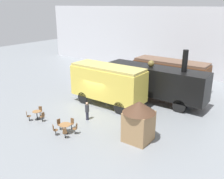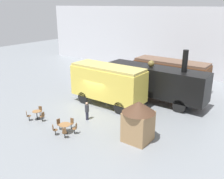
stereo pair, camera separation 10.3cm
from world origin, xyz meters
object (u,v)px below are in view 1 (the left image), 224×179
object	(u,v)px
cafe_table_mid	(65,126)
visitor_person	(87,110)
cafe_table_near	(37,114)
ticket_kiosk	(139,119)
steam_locomotive	(155,81)
passenger_coach_vintage	(108,82)
passenger_coach_wooden	(170,73)
cafe_chair_0	(42,116)

from	to	relation	value
cafe_table_mid	visitor_person	world-z (taller)	visitor_person
cafe_table_near	ticket_kiosk	size ratio (longest dim) A/B	0.25
steam_locomotive	cafe_table_near	world-z (taller)	steam_locomotive
steam_locomotive	passenger_coach_vintage	distance (m)	4.70
cafe_table_near	passenger_coach_vintage	bearing A→B (deg)	65.17
cafe_table_near	visitor_person	bearing A→B (deg)	35.31
passenger_coach_wooden	steam_locomotive	world-z (taller)	steam_locomotive
steam_locomotive	visitor_person	world-z (taller)	steam_locomotive
passenger_coach_vintage	ticket_kiosk	distance (m)	7.13
cafe_chair_0	passenger_coach_wooden	bearing A→B (deg)	-110.79
passenger_coach_vintage	cafe_chair_0	distance (m)	6.79
cafe_table_mid	steam_locomotive	bearing A→B (deg)	75.95
steam_locomotive	cafe_chair_0	size ratio (longest dim) A/B	11.70
passenger_coach_wooden	steam_locomotive	bearing A→B (deg)	-87.71
steam_locomotive	passenger_coach_vintage	world-z (taller)	steam_locomotive
visitor_person	cafe_chair_0	bearing A→B (deg)	-138.12
cafe_chair_0	visitor_person	xyz separation A→B (m)	(2.75, 2.47, 0.35)
passenger_coach_vintage	cafe_table_mid	world-z (taller)	passenger_coach_vintage
steam_locomotive	cafe_chair_0	xyz separation A→B (m)	(-5.40, -9.57, -1.65)
visitor_person	passenger_coach_vintage	bearing A→B (deg)	99.34
passenger_coach_wooden	ticket_kiosk	world-z (taller)	passenger_coach_wooden
cafe_chair_0	visitor_person	world-z (taller)	visitor_person
passenger_coach_vintage	cafe_table_mid	xyz separation A→B (m)	(0.80, -6.46, -1.71)
cafe_chair_0	ticket_kiosk	bearing A→B (deg)	-165.16
steam_locomotive	cafe_table_mid	distance (m)	10.26
cafe_chair_0	visitor_person	distance (m)	3.71
steam_locomotive	passenger_coach_vintage	xyz separation A→B (m)	(-3.26, -3.38, 0.13)
cafe_table_near	ticket_kiosk	bearing A→B (deg)	13.41
passenger_coach_vintage	cafe_table_mid	size ratio (longest dim) A/B	8.20
cafe_table_mid	ticket_kiosk	size ratio (longest dim) A/B	0.30
cafe_table_mid	passenger_coach_vintage	bearing A→B (deg)	97.10
ticket_kiosk	visitor_person	bearing A→B (deg)	175.57
visitor_person	cafe_table_near	bearing A→B (deg)	-144.69
cafe_chair_0	cafe_table_mid	bearing A→B (deg)	175.08
steam_locomotive	ticket_kiosk	distance (m)	7.93
ticket_kiosk	passenger_coach_vintage	bearing A→B (deg)	144.49
passenger_coach_wooden	passenger_coach_vintage	size ratio (longest dim) A/B	1.12
passenger_coach_vintage	ticket_kiosk	bearing A→B (deg)	-35.51
ticket_kiosk	passenger_coach_wooden	bearing A→B (deg)	103.05
cafe_table_mid	visitor_person	size ratio (longest dim) A/B	0.56
cafe_table_near	visitor_person	distance (m)	4.27
cafe_table_near	cafe_chair_0	size ratio (longest dim) A/B	0.87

